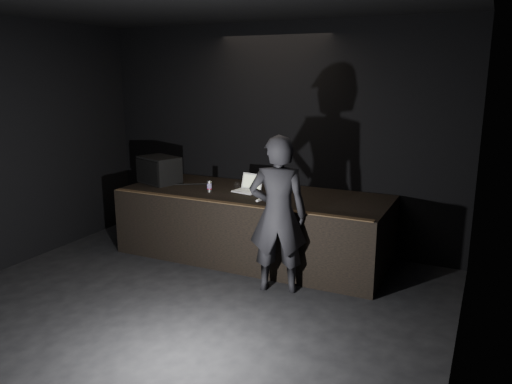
{
  "coord_description": "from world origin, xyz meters",
  "views": [
    {
      "loc": [
        3.14,
        -3.76,
        2.74
      ],
      "look_at": [
        0.25,
        2.3,
        1.13
      ],
      "focal_mm": 35.0,
      "sensor_mm": 36.0,
      "label": 1
    }
  ],
  "objects_px": {
    "beer_can": "(209,186)",
    "laptop": "(249,187)",
    "stage_riser": "(253,225)",
    "person": "(278,215)",
    "stage_monitor": "(159,170)"
  },
  "relations": [
    {
      "from": "stage_riser",
      "to": "stage_monitor",
      "type": "relative_size",
      "value": 5.31
    },
    {
      "from": "laptop",
      "to": "person",
      "type": "xyz_separation_m",
      "value": [
        0.91,
        -1.01,
        -0.06
      ]
    },
    {
      "from": "beer_can",
      "to": "person",
      "type": "bearing_deg",
      "value": -26.94
    },
    {
      "from": "laptop",
      "to": "beer_can",
      "type": "height_order",
      "value": "laptop"
    },
    {
      "from": "beer_can",
      "to": "person",
      "type": "relative_size",
      "value": 0.08
    },
    {
      "from": "stage_riser",
      "to": "person",
      "type": "xyz_separation_m",
      "value": [
        0.8,
        -0.95,
        0.51
      ]
    },
    {
      "from": "stage_monitor",
      "to": "person",
      "type": "distance_m",
      "value": 2.65
    },
    {
      "from": "stage_monitor",
      "to": "person",
      "type": "bearing_deg",
      "value": -0.88
    },
    {
      "from": "beer_can",
      "to": "laptop",
      "type": "bearing_deg",
      "value": 29.37
    },
    {
      "from": "laptop",
      "to": "person",
      "type": "distance_m",
      "value": 1.36
    },
    {
      "from": "beer_can",
      "to": "person",
      "type": "height_order",
      "value": "person"
    },
    {
      "from": "stage_riser",
      "to": "person",
      "type": "bearing_deg",
      "value": -49.84
    },
    {
      "from": "beer_can",
      "to": "stage_monitor",
      "type": "bearing_deg",
      "value": 169.56
    },
    {
      "from": "stage_riser",
      "to": "beer_can",
      "type": "distance_m",
      "value": 0.88
    },
    {
      "from": "stage_riser",
      "to": "laptop",
      "type": "bearing_deg",
      "value": 149.97
    }
  ]
}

